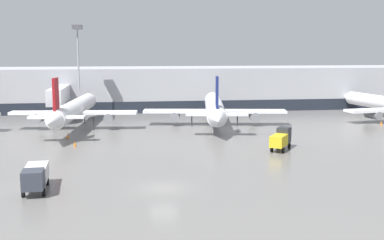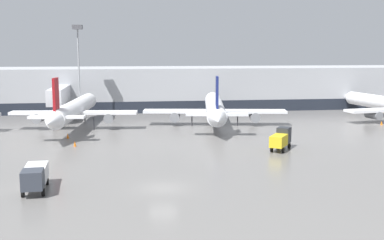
# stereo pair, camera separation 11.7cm
# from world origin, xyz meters

# --- Properties ---
(ground_plane) EXTENTS (320.00, 320.00, 0.00)m
(ground_plane) POSITION_xyz_m (0.00, 0.00, 0.00)
(ground_plane) COLOR slate
(terminal_building) EXTENTS (160.00, 30.24, 9.00)m
(terminal_building) POSITION_xyz_m (-0.07, 61.92, 4.50)
(terminal_building) COLOR #9EA0A5
(terminal_building) RESTS_ON ground_plane
(parked_jet_0) EXTENTS (24.48, 32.54, 8.99)m
(parked_jet_0) POSITION_xyz_m (11.66, 36.43, 2.95)
(parked_jet_0) COLOR silver
(parked_jet_0) RESTS_ON ground_plane
(parked_jet_4) EXTENTS (20.48, 32.86, 9.04)m
(parked_jet_4) POSITION_xyz_m (-11.70, 35.24, 3.27)
(parked_jet_4) COLOR white
(parked_jet_4) RESTS_ON ground_plane
(service_truck_2) EXTENTS (2.25, 5.76, 2.36)m
(service_truck_2) POSITION_xyz_m (-11.70, 0.73, 1.44)
(service_truck_2) COLOR silver
(service_truck_2) RESTS_ON ground_plane
(service_truck_3) EXTENTS (4.07, 5.03, 2.77)m
(service_truck_3) POSITION_xyz_m (16.44, 15.23, 1.51)
(service_truck_3) COLOR gold
(service_truck_3) RESTS_ON ground_plane
(traffic_cone_0) EXTENTS (0.36, 0.36, 0.75)m
(traffic_cone_0) POSITION_xyz_m (-10.21, 21.16, 0.37)
(traffic_cone_0) COLOR orange
(traffic_cone_0) RESTS_ON ground_plane
(traffic_cone_2) EXTENTS (0.39, 0.39, 0.76)m
(traffic_cone_2) POSITION_xyz_m (-11.87, 27.42, 0.38)
(traffic_cone_2) COLOR orange
(traffic_cone_2) RESTS_ON ground_plane
(traffic_cone_3) EXTENTS (0.40, 0.40, 0.67)m
(traffic_cone_3) POSITION_xyz_m (40.33, 33.06, 0.33)
(traffic_cone_3) COLOR orange
(traffic_cone_3) RESTS_ON ground_plane
(traffic_cone_4) EXTENTS (0.48, 0.48, 0.65)m
(traffic_cone_4) POSITION_xyz_m (-14.59, 37.35, 0.32)
(traffic_cone_4) COLOR orange
(traffic_cone_4) RESTS_ON ground_plane
(apron_light_mast_1) EXTENTS (1.80, 1.80, 17.35)m
(apron_light_mast_1) POSITION_xyz_m (-11.91, 48.14, 13.78)
(apron_light_mast_1) COLOR gray
(apron_light_mast_1) RESTS_ON ground_plane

